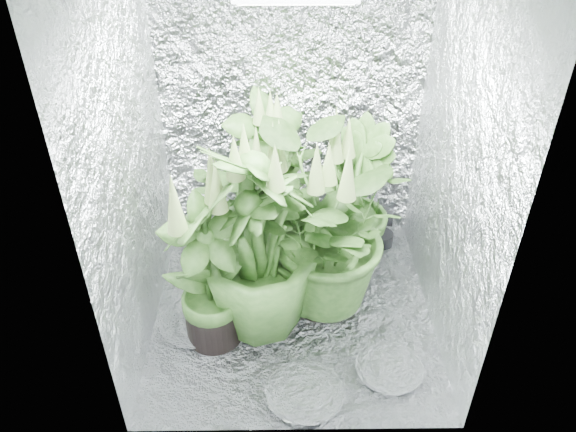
# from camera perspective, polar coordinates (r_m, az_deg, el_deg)

# --- Properties ---
(ground) EXTENTS (1.60, 1.60, 0.00)m
(ground) POSITION_cam_1_polar(r_m,az_deg,el_deg) (3.37, 0.49, -9.45)
(ground) COLOR white
(ground) RESTS_ON ground
(walls) EXTENTS (1.62, 1.62, 2.00)m
(walls) POSITION_cam_1_polar(r_m,az_deg,el_deg) (2.75, 0.59, 5.44)
(walls) COLOR white
(walls) RESTS_ON ground
(plant_a) EXTENTS (1.09, 1.09, 1.03)m
(plant_a) POSITION_cam_1_polar(r_m,az_deg,el_deg) (3.34, -1.69, 0.87)
(plant_a) COLOR black
(plant_a) RESTS_ON ground
(plant_b) EXTENTS (0.75, 0.75, 1.14)m
(plant_b) POSITION_cam_1_polar(r_m,az_deg,el_deg) (3.54, -1.96, 4.04)
(plant_b) COLOR black
(plant_b) RESTS_ON ground
(plant_c) EXTENTS (0.59, 0.59, 1.06)m
(plant_c) POSITION_cam_1_polar(r_m,az_deg,el_deg) (3.38, 6.46, 1.17)
(plant_c) COLOR black
(plant_c) RESTS_ON ground
(plant_d) EXTENTS (0.89, 0.89, 1.22)m
(plant_d) POSITION_cam_1_polar(r_m,az_deg,el_deg) (2.92, -3.10, -2.85)
(plant_d) COLOR black
(plant_d) RESTS_ON ground
(plant_e) EXTENTS (1.03, 1.03, 1.12)m
(plant_e) POSITION_cam_1_polar(r_m,az_deg,el_deg) (3.05, 3.38, -1.76)
(plant_e) COLOR black
(plant_e) RESTS_ON ground
(plant_f) EXTENTS (0.68, 0.68, 1.11)m
(plant_f) POSITION_cam_1_polar(r_m,az_deg,el_deg) (2.90, -8.12, -5.12)
(plant_f) COLOR black
(plant_f) RESTS_ON ground
(circulation_fan) EXTENTS (0.18, 0.34, 0.39)m
(circulation_fan) POSITION_cam_1_polar(r_m,az_deg,el_deg) (3.79, 9.19, -0.78)
(circulation_fan) COLOR black
(circulation_fan) RESTS_ON ground
(plant_label) EXTENTS (0.05, 0.02, 0.07)m
(plant_label) POSITION_cam_1_polar(r_m,az_deg,el_deg) (3.01, -6.60, -8.51)
(plant_label) COLOR white
(plant_label) RESTS_ON plant_f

